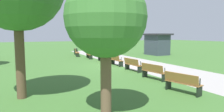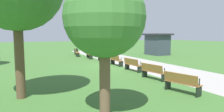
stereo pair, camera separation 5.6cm
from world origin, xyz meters
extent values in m
plane|color=#3D6B2D|center=(0.00, 0.00, 0.00)|extent=(120.00, 120.00, 0.00)
cube|color=#A39E99|center=(0.00, 2.30, 0.00)|extent=(31.30, 4.23, 0.01)
cube|color=#996633|center=(-8.20, -0.95, 0.45)|extent=(1.67, 0.80, 0.04)
cube|color=#996633|center=(-8.24, -1.14, 0.69)|extent=(1.59, 0.47, 0.40)
cube|color=black|center=(-8.92, -0.78, 0.21)|extent=(0.14, 0.38, 0.43)
cylinder|color=black|center=(-8.92, -0.76, 0.61)|extent=(0.05, 0.05, 0.30)
cube|color=black|center=(-7.47, -1.12, 0.21)|extent=(0.14, 0.38, 0.43)
cylinder|color=black|center=(-7.47, -1.10, 0.61)|extent=(0.05, 0.05, 0.30)
cube|color=#996633|center=(-5.49, -0.42, 0.45)|extent=(1.66, 0.68, 0.04)
cube|color=#996633|center=(-5.52, -0.62, 0.69)|extent=(1.61, 0.35, 0.40)
cube|color=black|center=(-6.23, -0.31, 0.21)|extent=(0.12, 0.38, 0.43)
cylinder|color=black|center=(-6.23, -0.29, 0.61)|extent=(0.05, 0.05, 0.30)
cube|color=black|center=(-4.76, -0.54, 0.21)|extent=(0.12, 0.38, 0.43)
cylinder|color=black|center=(-4.75, -0.52, 0.61)|extent=(0.05, 0.05, 0.30)
cube|color=#996633|center=(-2.75, -0.11, 0.45)|extent=(1.64, 0.56, 0.04)
cube|color=#996633|center=(-2.77, -0.31, 0.69)|extent=(1.62, 0.23, 0.40)
cube|color=black|center=(-3.50, -0.05, 0.21)|extent=(0.09, 0.38, 0.43)
cylinder|color=black|center=(-3.50, -0.03, 0.61)|extent=(0.05, 0.05, 0.30)
cube|color=black|center=(-2.01, -0.16, 0.21)|extent=(0.09, 0.38, 0.43)
cylinder|color=black|center=(-2.01, -0.14, 0.61)|extent=(0.05, 0.05, 0.30)
cube|color=#996633|center=(0.00, 0.00, 0.45)|extent=(1.61, 0.44, 0.04)
cube|color=#996633|center=(0.00, -0.20, 0.69)|extent=(1.61, 0.10, 0.40)
cube|color=black|center=(-0.75, 0.00, 0.21)|extent=(0.06, 0.37, 0.43)
cylinder|color=black|center=(-0.75, 0.02, 0.61)|extent=(0.04, 0.04, 0.30)
cube|color=black|center=(0.75, 0.00, 0.21)|extent=(0.06, 0.37, 0.43)
cylinder|color=black|center=(0.75, 0.02, 0.61)|extent=(0.04, 0.04, 0.30)
cube|color=#996633|center=(2.75, -0.11, 0.45)|extent=(1.64, 0.56, 0.04)
cube|color=#996633|center=(2.77, -0.31, 0.69)|extent=(1.62, 0.23, 0.40)
cube|color=black|center=(2.01, -0.16, 0.21)|extent=(0.09, 0.38, 0.43)
cylinder|color=black|center=(2.01, -0.14, 0.61)|extent=(0.05, 0.05, 0.30)
cube|color=black|center=(3.50, -0.05, 0.21)|extent=(0.09, 0.38, 0.43)
cylinder|color=black|center=(3.50, -0.03, 0.61)|extent=(0.05, 0.05, 0.30)
cube|color=#996633|center=(5.49, -0.42, 0.45)|extent=(1.66, 0.68, 0.04)
cube|color=#996633|center=(5.52, -0.62, 0.69)|extent=(1.61, 0.35, 0.40)
cube|color=black|center=(4.76, -0.54, 0.21)|extent=(0.12, 0.38, 0.43)
cylinder|color=black|center=(4.75, -0.52, 0.61)|extent=(0.05, 0.05, 0.30)
cube|color=black|center=(6.23, -0.31, 0.21)|extent=(0.12, 0.38, 0.43)
cylinder|color=black|center=(6.23, -0.29, 0.61)|extent=(0.05, 0.05, 0.30)
cube|color=#996633|center=(8.20, -0.95, 0.45)|extent=(1.67, 0.80, 0.04)
cube|color=#996633|center=(8.24, -1.14, 0.69)|extent=(1.59, 0.47, 0.40)
cube|color=black|center=(7.47, -1.12, 0.21)|extent=(0.14, 0.38, 0.43)
cylinder|color=black|center=(7.47, -1.10, 0.61)|extent=(0.05, 0.05, 0.30)
cube|color=black|center=(8.92, -0.78, 0.21)|extent=(0.14, 0.38, 0.43)
cylinder|color=black|center=(8.92, -0.76, 0.61)|extent=(0.05, 0.05, 0.30)
cube|color=black|center=(-0.05, -0.02, 0.70)|extent=(0.32, 0.20, 0.50)
sphere|color=tan|center=(-0.05, 0.00, 1.09)|extent=(0.22, 0.22, 0.22)
cylinder|color=#23232D|center=(-0.14, 0.16, 0.43)|extent=(0.13, 0.36, 0.13)
cylinder|color=#23232D|center=(-0.14, 0.34, 0.21)|extent=(0.11, 0.11, 0.43)
cylinder|color=#23232D|center=(0.04, 0.16, 0.43)|extent=(0.13, 0.36, 0.13)
cylinder|color=#23232D|center=(0.04, 0.34, 0.21)|extent=(0.11, 0.11, 0.43)
cylinder|color=brown|center=(9.00, -4.97, 1.13)|extent=(0.34, 0.34, 2.26)
sphere|color=#3D7533|center=(9.00, -4.97, 3.07)|extent=(2.49, 2.49, 2.49)
cylinder|color=brown|center=(5.96, -7.30, 1.65)|extent=(0.36, 0.36, 3.30)
cylinder|color=black|center=(-4.12, 1.16, 1.76)|extent=(0.10, 0.10, 3.53)
sphere|color=white|center=(-4.12, 1.16, 3.67)|extent=(0.32, 0.32, 0.32)
cylinder|color=black|center=(-10.34, -0.52, 0.38)|extent=(0.43, 0.43, 0.77)
cube|color=#38424C|center=(-5.58, 8.47, 1.22)|extent=(2.65, 2.16, 2.44)
cube|color=#28282D|center=(-5.58, 8.47, 2.54)|extent=(3.18, 2.69, 0.20)
camera|label=1|loc=(14.63, -7.48, 2.54)|focal=32.53mm
camera|label=2|loc=(14.65, -7.43, 2.54)|focal=32.53mm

